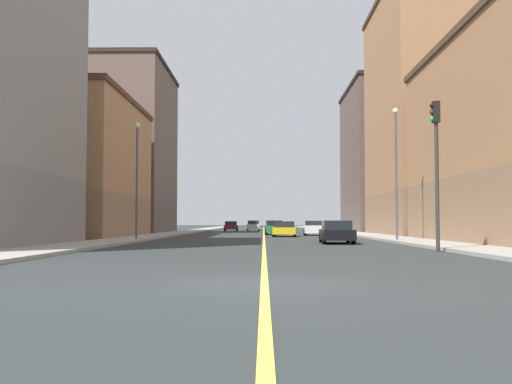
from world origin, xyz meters
The scene contains 17 objects.
ground_plane centered at (0.00, 0.00, 0.00)m, with size 400.00×400.00×0.00m, color #2B3130.
sidewalk_left centered at (9.09, 49.00, 0.07)m, with size 2.93×168.00×0.15m, color #9E9B93.
sidewalk_right centered at (-9.09, 49.00, 0.07)m, with size 2.93×168.00×0.15m, color #9E9B93.
lane_center_stripe centered at (0.00, 49.00, 0.01)m, with size 0.16×154.00×0.01m, color #E5D14C.
building_left_mid centered at (15.43, 41.16, 10.93)m, with size 10.04×16.75×21.85m.
building_left_far centered at (15.43, 60.81, 9.01)m, with size 10.04×16.93×18.01m.
building_right_midblock centered at (-15.43, 34.59, 5.55)m, with size 10.04×16.59×11.07m.
building_right_distant centered at (-15.43, 51.81, 9.09)m, with size 10.04×15.44×18.15m.
traffic_light_left_near centered at (7.21, 12.73, 4.06)m, with size 0.40×0.32×6.31m.
street_lamp_left_near centered at (8.23, 24.65, 5.03)m, with size 0.36×0.36×8.19m.
street_lamp_right_near centered at (-8.23, 25.94, 4.69)m, with size 0.36×0.36×7.54m.
car_maroon centered at (-4.43, 67.39, 0.64)m, with size 1.89×4.10×1.32m.
car_silver centered at (-1.47, 69.89, 0.68)m, with size 1.83×4.46×1.42m.
car_green centered at (1.00, 45.22, 0.66)m, with size 1.84×4.53×1.37m.
car_white centered at (4.59, 42.22, 0.66)m, with size 1.99×4.11×1.34m.
car_black centered at (4.19, 22.12, 0.65)m, with size 1.95×4.51×1.32m.
car_yellow centered at (1.72, 37.59, 0.63)m, with size 2.09×4.18×1.28m.
Camera 1 is at (-0.02, -11.81, 1.25)m, focal length 41.21 mm.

